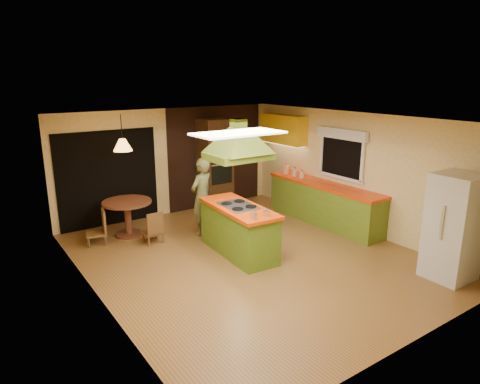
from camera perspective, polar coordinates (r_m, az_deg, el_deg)
ground at (r=7.95m, az=1.46°, el=-8.65°), size 6.50×6.50×0.00m
room_walls at (r=7.53m, az=1.53°, el=0.08°), size 5.50×6.50×6.50m
ceiling_plane at (r=7.30m, az=1.60°, el=9.59°), size 6.50×6.50×0.00m
brick_panel at (r=10.83m, az=-3.25°, el=4.75°), size 2.64×0.03×2.50m
nook_opening at (r=9.75m, az=-17.13°, el=1.71°), size 2.20×0.03×2.10m
right_counter at (r=9.74m, az=11.09°, el=-1.48°), size 0.62×3.05×0.92m
upper_cabinets at (r=10.66m, az=5.77°, el=8.34°), size 0.34×1.40×0.70m
window_right at (r=9.50m, az=13.41°, el=6.07°), size 0.12×1.35×1.06m
fluor_panel at (r=5.70m, az=-0.20°, el=7.84°), size 1.20×0.60×0.03m
kitchen_island at (r=7.94m, az=-0.18°, el=-5.03°), size 0.86×1.88×0.93m
range_hood at (r=7.51m, az=-0.19°, el=7.83°), size 1.08×0.77×0.80m
man at (r=8.84m, az=-5.12°, el=-0.65°), size 0.69×0.57×1.61m
refrigerator at (r=7.69m, az=26.64°, el=-4.19°), size 0.73×0.69×1.75m
wall_oven at (r=10.52m, az=-3.32°, el=3.69°), size 0.76×0.62×2.23m
dining_table at (r=9.10m, az=-14.77°, el=-2.50°), size 0.99×0.99×0.75m
chair_left at (r=8.87m, az=-18.71°, el=-4.50°), size 0.44×0.44×0.69m
chair_near at (r=8.67m, az=-11.63°, el=-4.56°), size 0.36×0.36×0.65m
pendant_lamp at (r=8.79m, az=-15.37°, el=6.08°), size 0.46×0.46×0.24m
canister_large at (r=10.44m, az=6.19°, el=3.00°), size 0.15×0.15×0.20m
canister_medium at (r=10.22m, az=7.31°, el=2.64°), size 0.14×0.14×0.18m
canister_small at (r=10.04m, az=8.26°, el=2.31°), size 0.15×0.15×0.15m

